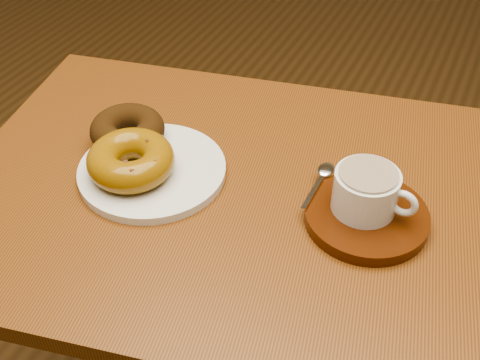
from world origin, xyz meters
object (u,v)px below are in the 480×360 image
at_px(cafe_table, 229,243).
at_px(coffee_cup, 367,191).
at_px(saucer, 366,216).
at_px(donut_plate, 152,170).

relative_size(cafe_table, coffee_cup, 7.78).
height_order(cafe_table, saucer, saucer).
bearing_deg(cafe_table, coffee_cup, -4.67).
distance_m(cafe_table, coffee_cup, 0.26).
xyz_separation_m(saucer, coffee_cup, (-0.01, 0.01, 0.04)).
distance_m(donut_plate, saucer, 0.32).
xyz_separation_m(donut_plate, saucer, (0.32, 0.04, 0.00)).
distance_m(donut_plate, coffee_cup, 0.32).
xyz_separation_m(cafe_table, donut_plate, (-0.11, -0.02, 0.13)).
bearing_deg(saucer, cafe_table, -175.30).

